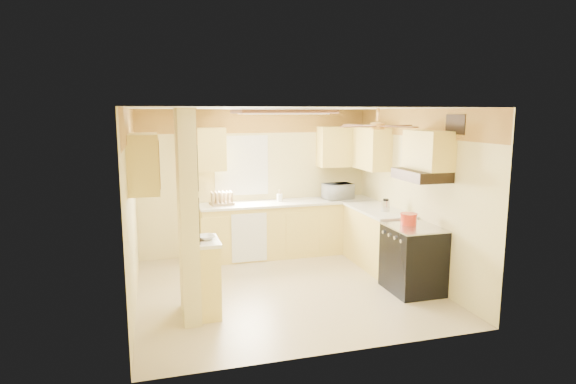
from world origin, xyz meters
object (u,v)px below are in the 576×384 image
object	(u,v)px
bowl	(206,237)
kettle	(386,206)
microwave	(338,191)
dutch_oven	(409,219)
stove	(413,259)

from	to	relation	value
bowl	kettle	size ratio (longest dim) A/B	1.07
microwave	dutch_oven	world-z (taller)	microwave
bowl	dutch_oven	distance (m)	2.80
bowl	kettle	xyz separation A→B (m)	(2.85, 0.91, 0.07)
dutch_oven	kettle	distance (m)	0.79
kettle	dutch_oven	bearing A→B (deg)	-93.89
stove	microwave	world-z (taller)	microwave
microwave	dutch_oven	bearing A→B (deg)	90.59
microwave	bowl	bearing A→B (deg)	33.26
stove	dutch_oven	size ratio (longest dim) A/B	3.89
bowl	stove	bearing A→B (deg)	-0.27
stove	microwave	xyz separation A→B (m)	(-0.26, 2.13, 0.62)
kettle	bowl	bearing A→B (deg)	-162.36
stove	bowl	xyz separation A→B (m)	(-2.81, 0.01, 0.51)
microwave	dutch_oven	size ratio (longest dim) A/B	2.10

